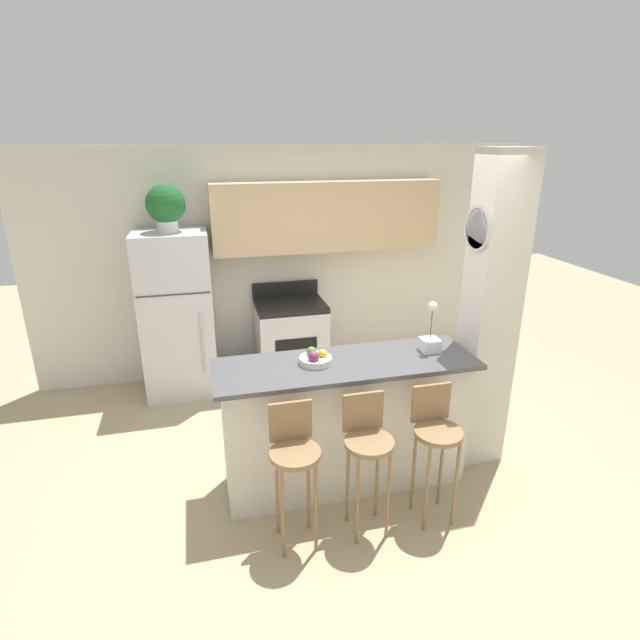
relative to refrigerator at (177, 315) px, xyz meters
The scene contains 13 objects.
ground_plane 2.45m from the refrigerator, 56.66° to the right, with size 14.00×14.00×0.00m, color tan.
wall_back 1.58m from the refrigerator, 11.56° to the left, with size 5.60×0.38×2.55m.
pillar_right 3.10m from the refrigerator, 36.51° to the right, with size 0.38×0.34×2.55m.
counter_bar 2.31m from the refrigerator, 56.66° to the right, with size 1.96×0.63×1.05m.
refrigerator is the anchor object (origin of this frame).
stove_range 1.27m from the refrigerator, ahead, with size 0.75×0.62×1.07m.
bar_stool_left 2.55m from the refrigerator, 72.67° to the right, with size 0.33×0.33×1.01m.
bar_stool_mid 2.74m from the refrigerator, 62.61° to the right, with size 0.33×0.33×1.01m.
bar_stool_right 3.00m from the refrigerator, 54.09° to the right, with size 0.33×0.33×1.01m.
potted_plant_on_fridge 1.12m from the refrigerator, 120.27° to the left, with size 0.38×0.38×0.46m.
orchid_vase 2.71m from the refrigerator, 43.90° to the right, with size 0.14×0.14×0.40m.
fruit_bowl 2.16m from the refrigerator, 61.25° to the right, with size 0.24×0.24×0.12m.
trash_bin 0.92m from the refrigerator, 19.63° to the right, with size 0.28×0.28×0.38m.
Camera 1 is at (-1.00, -3.21, 2.60)m, focal length 28.00 mm.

